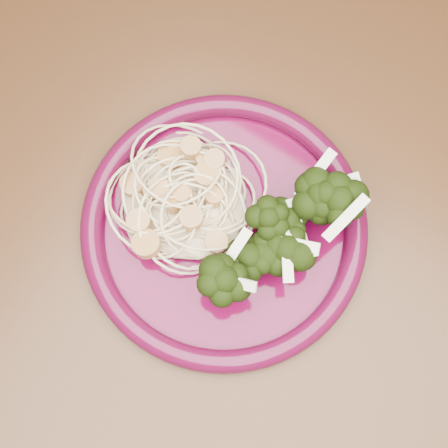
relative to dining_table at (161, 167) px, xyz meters
name	(u,v)px	position (x,y,z in m)	size (l,w,h in m)	color
dining_table	(161,167)	(0.00, 0.00, 0.00)	(1.20, 0.80, 0.75)	#472814
dinner_plate	(224,227)	(0.12, -0.04, 0.11)	(0.28, 0.28, 0.02)	#4C0525
spaghetti_pile	(184,200)	(0.07, -0.05, 0.12)	(0.12, 0.10, 0.03)	beige
scallop_cluster	(181,189)	(0.07, -0.05, 0.15)	(0.12, 0.12, 0.04)	tan
broccoli_pile	(276,251)	(0.17, -0.04, 0.13)	(0.09, 0.15, 0.05)	black
onion_garnish	(279,242)	(0.17, -0.04, 0.16)	(0.06, 0.10, 0.05)	#EAE8C4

